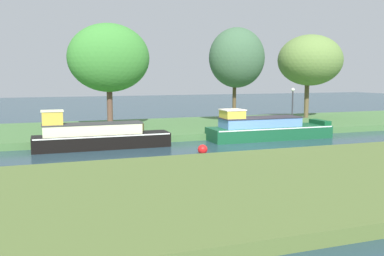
{
  "coord_description": "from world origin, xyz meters",
  "views": [
    {
      "loc": [
        -10.5,
        -21.7,
        3.94
      ],
      "look_at": [
        -2.46,
        1.2,
        0.9
      ],
      "focal_mm": 39.39,
      "sensor_mm": 36.0,
      "label": 1
    }
  ],
  "objects": [
    {
      "name": "forest_narrowboat",
      "position": [
        2.44,
        1.2,
        0.65
      ],
      "size": [
        7.89,
        2.05,
        1.92
      ],
      "color": "#144F2D",
      "rests_on": "ground_plane"
    },
    {
      "name": "black_barge",
      "position": [
        -7.88,
        1.2,
        0.68
      ],
      "size": [
        7.29,
        1.52,
        2.14
      ],
      "color": "black",
      "rests_on": "ground_plane"
    },
    {
      "name": "riverbank_far",
      "position": [
        0.0,
        7.0,
        0.2
      ],
      "size": [
        72.0,
        10.0,
        0.4
      ],
      "primitive_type": "cube",
      "color": "#456E3B",
      "rests_on": "ground_plane"
    },
    {
      "name": "ground_plane",
      "position": [
        0.0,
        0.0,
        0.0
      ],
      "size": [
        120.0,
        120.0,
        0.0
      ],
      "primitive_type": "plane",
      "color": "#223B46"
    },
    {
      "name": "willow_tree_right",
      "position": [
        10.3,
        8.13,
        5.17
      ],
      "size": [
        5.48,
        4.8,
        6.86
      ],
      "color": "brown",
      "rests_on": "riverbank_far"
    },
    {
      "name": "mooring_post_near",
      "position": [
        -5.13,
        2.43,
        0.77
      ],
      "size": [
        0.2,
        0.2,
        0.73
      ],
      "primitive_type": "cylinder",
      "color": "#46421F",
      "rests_on": "riverbank_far"
    },
    {
      "name": "riverbank_near",
      "position": [
        0.0,
        -9.0,
        0.2
      ],
      "size": [
        72.0,
        10.0,
        0.4
      ],
      "primitive_type": "cube",
      "color": "#506430",
      "rests_on": "ground_plane"
    },
    {
      "name": "willow_tree_left",
      "position": [
        -6.33,
        6.87,
        5.09
      ],
      "size": [
        5.46,
        3.59,
        6.97
      ],
      "color": "brown",
      "rests_on": "riverbank_far"
    },
    {
      "name": "willow_tree_centre",
      "position": [
        3.1,
        6.99,
        5.23
      ],
      "size": [
        4.23,
        3.63,
        7.05
      ],
      "color": "brown",
      "rests_on": "riverbank_far"
    },
    {
      "name": "channel_buoy",
      "position": [
        -3.11,
        -2.25,
        0.25
      ],
      "size": [
        0.5,
        0.5,
        0.5
      ],
      "primitive_type": "sphere",
      "color": "red",
      "rests_on": "ground_plane"
    },
    {
      "name": "lamp_post",
      "position": [
        5.99,
        3.88,
        2.1
      ],
      "size": [
        0.24,
        0.24,
        2.67
      ],
      "color": "#333338",
      "rests_on": "riverbank_far"
    }
  ]
}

